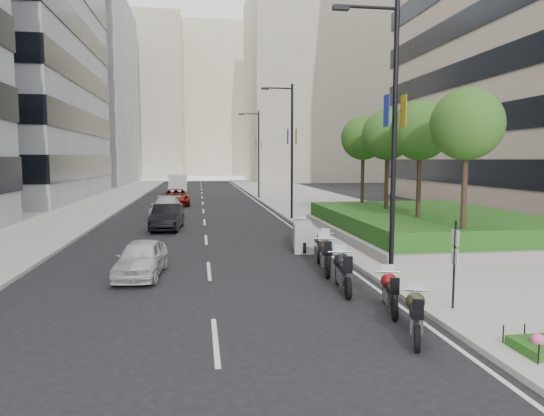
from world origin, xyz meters
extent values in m
plane|color=black|center=(0.00, 0.00, 0.00)|extent=(160.00, 160.00, 0.00)
cube|color=#9E9B93|center=(9.00, 30.00, 0.07)|extent=(10.00, 100.00, 0.15)
cube|color=#9E9B93|center=(-12.00, 30.00, 0.07)|extent=(8.00, 100.00, 0.15)
cube|color=silver|center=(3.70, 30.00, 0.01)|extent=(0.12, 100.00, 0.01)
cube|color=silver|center=(-1.50, 30.00, 0.01)|extent=(0.12, 100.00, 0.01)
cube|color=gray|center=(-24.00, 70.00, 15.00)|extent=(22.00, 26.00, 30.00)
cube|color=#B7AD93|center=(22.00, 80.00, 18.00)|extent=(28.00, 24.00, 36.00)
cube|color=#B7AD93|center=(-18.00, 100.00, 17.00)|extent=(26.00, 24.00, 34.00)
cube|color=#B7AD93|center=(2.00, 120.00, 19.00)|extent=(30.00, 24.00, 38.00)
cube|color=gray|center=(10.00, 10.00, 0.35)|extent=(10.00, 14.00, 0.40)
cube|color=#1E4513|center=(10.00, 10.00, 0.95)|extent=(9.40, 13.40, 0.80)
cylinder|color=#332319|center=(8.50, 4.00, 2.55)|extent=(0.22, 0.22, 4.00)
sphere|color=#2A5C1C|center=(8.50, 4.00, 5.45)|extent=(2.80, 2.80, 2.80)
cylinder|color=#332319|center=(8.50, 8.00, 2.55)|extent=(0.22, 0.22, 4.00)
sphere|color=#2A5C1C|center=(8.50, 8.00, 5.45)|extent=(2.80, 2.80, 2.80)
cylinder|color=#332319|center=(8.50, 12.00, 2.55)|extent=(0.22, 0.22, 4.00)
sphere|color=#2A5C1C|center=(8.50, 12.00, 5.45)|extent=(2.80, 2.80, 2.80)
cylinder|color=#332319|center=(8.50, 16.00, 2.55)|extent=(0.22, 0.22, 4.00)
sphere|color=#2A5C1C|center=(8.50, 16.00, 5.45)|extent=(2.80, 2.80, 2.80)
cylinder|color=black|center=(4.30, 1.00, 4.50)|extent=(0.16, 0.16, 9.00)
cylinder|color=black|center=(3.40, 1.00, 8.70)|extent=(1.80, 0.10, 0.10)
cube|color=black|center=(2.50, 1.00, 8.65)|extent=(0.50, 0.22, 0.14)
cube|color=gold|center=(4.58, 1.00, 5.60)|extent=(0.02, 0.45, 1.00)
cube|color=navy|center=(4.02, 1.00, 5.60)|extent=(0.02, 0.45, 1.00)
cylinder|color=black|center=(4.30, 18.00, 4.50)|extent=(0.16, 0.16, 9.00)
cylinder|color=black|center=(3.40, 18.00, 8.70)|extent=(1.80, 0.10, 0.10)
cube|color=black|center=(2.50, 18.00, 8.65)|extent=(0.50, 0.22, 0.14)
cube|color=gold|center=(4.58, 18.00, 5.60)|extent=(0.02, 0.45, 1.00)
cube|color=navy|center=(4.02, 18.00, 5.60)|extent=(0.02, 0.45, 1.00)
cylinder|color=black|center=(4.30, 36.00, 4.50)|extent=(0.16, 0.16, 9.00)
cylinder|color=black|center=(3.40, 36.00, 8.70)|extent=(1.80, 0.10, 0.10)
cube|color=black|center=(2.50, 36.00, 8.65)|extent=(0.50, 0.22, 0.14)
cube|color=gold|center=(4.58, 36.00, 5.60)|extent=(0.02, 0.45, 1.00)
cube|color=navy|center=(4.02, 36.00, 5.60)|extent=(0.02, 0.45, 1.00)
cylinder|color=black|center=(4.80, -2.00, 1.25)|extent=(0.06, 0.06, 2.50)
cube|color=silver|center=(4.80, -2.00, 2.05)|extent=(0.02, 0.32, 0.42)
cube|color=silver|center=(4.80, -2.00, 1.55)|extent=(0.02, 0.32, 0.42)
cylinder|color=black|center=(2.73, -4.27, 0.29)|extent=(0.32, 0.58, 0.58)
cylinder|color=black|center=(3.29, -2.89, 0.29)|extent=(0.32, 0.58, 0.58)
cube|color=silver|center=(3.00, -3.62, 0.45)|extent=(0.56, 0.84, 0.39)
sphere|color=#302D1B|center=(3.11, -3.33, 0.80)|extent=(0.45, 0.45, 0.45)
cube|color=black|center=(2.89, -3.88, 0.74)|extent=(0.50, 0.74, 0.15)
cylinder|color=silver|center=(3.21, -3.10, 1.01)|extent=(0.66, 0.30, 0.05)
cylinder|color=black|center=(3.06, -2.28, 0.28)|extent=(0.23, 0.57, 0.56)
cylinder|color=black|center=(3.38, -0.87, 0.28)|extent=(0.23, 0.57, 0.56)
cube|color=silver|center=(3.21, -1.62, 0.43)|extent=(0.44, 0.81, 0.38)
sphere|color=maroon|center=(3.28, -1.33, 0.78)|extent=(0.43, 0.43, 0.43)
cube|color=black|center=(3.15, -1.88, 0.72)|extent=(0.40, 0.72, 0.14)
cylinder|color=silver|center=(3.33, -1.09, 0.98)|extent=(0.66, 0.19, 0.05)
cylinder|color=black|center=(2.45, -0.30, 0.33)|extent=(0.20, 0.66, 0.65)
cylinder|color=black|center=(2.65, 1.38, 0.33)|extent=(0.20, 0.66, 0.65)
cube|color=silver|center=(2.55, 0.49, 0.51)|extent=(0.42, 0.93, 0.44)
sphere|color=black|center=(2.59, 0.83, 0.91)|extent=(0.51, 0.51, 0.51)
cube|color=black|center=(2.51, 0.17, 0.84)|extent=(0.39, 0.82, 0.17)
cylinder|color=silver|center=(2.62, 1.11, 1.14)|extent=(0.78, 0.14, 0.05)
cylinder|color=black|center=(2.52, 2.22, 0.33)|extent=(0.24, 0.68, 0.66)
cylinder|color=black|center=(2.80, 3.90, 0.33)|extent=(0.24, 0.68, 0.66)
cube|color=silver|center=(2.65, 3.01, 0.51)|extent=(0.47, 0.95, 0.45)
sphere|color=black|center=(2.71, 3.35, 0.92)|extent=(0.51, 0.51, 0.51)
cube|color=black|center=(2.60, 2.69, 0.86)|extent=(0.43, 0.84, 0.17)
cylinder|color=silver|center=(2.76, 3.64, 1.15)|extent=(0.79, 0.18, 0.05)
cylinder|color=black|center=(2.83, 4.53, 0.29)|extent=(0.35, 0.58, 0.59)
cylinder|color=black|center=(3.45, 5.92, 0.29)|extent=(0.35, 0.58, 0.59)
cube|color=silver|center=(3.12, 5.18, 0.46)|extent=(0.59, 0.85, 0.40)
sphere|color=maroon|center=(3.25, 5.47, 0.82)|extent=(0.46, 0.46, 0.46)
cube|color=black|center=(3.00, 4.92, 0.76)|extent=(0.54, 0.76, 0.15)
cylinder|color=silver|center=(3.35, 5.70, 1.02)|extent=(0.66, 0.33, 0.05)
cylinder|color=black|center=(2.64, 6.54, 0.30)|extent=(0.21, 0.62, 0.61)
cylinder|color=black|center=(2.87, 8.08, 0.30)|extent=(0.21, 0.62, 0.61)
cube|color=gray|center=(2.76, 7.31, 0.64)|extent=(1.13, 2.15, 1.22)
cylinder|color=black|center=(2.73, 8.71, 0.31)|extent=(0.36, 0.63, 0.63)
cylinder|color=black|center=(3.39, 10.20, 0.31)|extent=(0.36, 0.63, 0.63)
cube|color=silver|center=(3.04, 9.41, 0.49)|extent=(0.63, 0.91, 0.43)
sphere|color=#34341D|center=(3.17, 9.71, 0.87)|extent=(0.49, 0.49, 0.49)
cube|color=black|center=(2.92, 9.13, 0.81)|extent=(0.57, 0.81, 0.16)
cylinder|color=silver|center=(3.28, 9.97, 1.10)|extent=(0.71, 0.35, 0.05)
imported|color=#BABABC|center=(-3.85, 3.50, 0.64)|extent=(1.81, 3.85, 1.28)
imported|color=black|center=(-3.67, 15.04, 0.74)|extent=(1.85, 4.58, 1.48)
imported|color=#ADADAF|center=(-4.15, 21.41, 0.71)|extent=(2.16, 4.93, 1.41)
imported|color=#62100B|center=(-3.88, 30.32, 0.73)|extent=(2.62, 5.33, 1.46)
cube|color=#ACACAE|center=(-4.26, 44.82, 1.14)|extent=(2.18, 5.46, 2.28)
cube|color=#ACACAE|center=(-4.26, 42.76, 0.60)|extent=(2.09, 1.35, 1.19)
cylinder|color=black|center=(-5.13, 42.87, 0.38)|extent=(0.27, 0.76, 0.76)
cylinder|color=black|center=(-3.39, 42.87, 0.38)|extent=(0.27, 0.76, 0.76)
cylinder|color=black|center=(-5.13, 46.55, 0.38)|extent=(0.27, 0.76, 0.76)
cylinder|color=black|center=(-3.39, 46.55, 0.38)|extent=(0.27, 0.76, 0.76)
camera|label=1|loc=(-1.82, -13.66, 4.09)|focal=32.00mm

